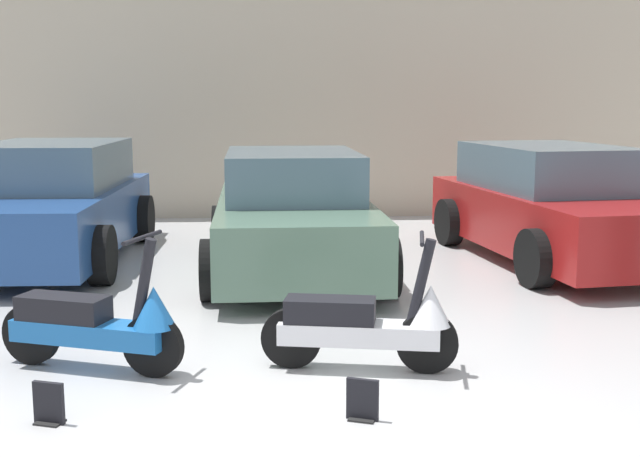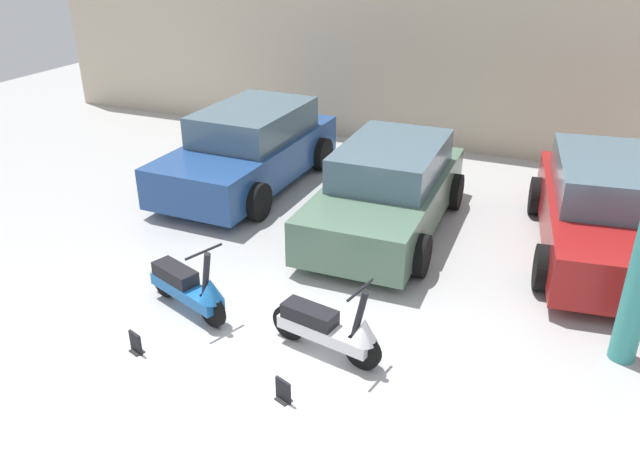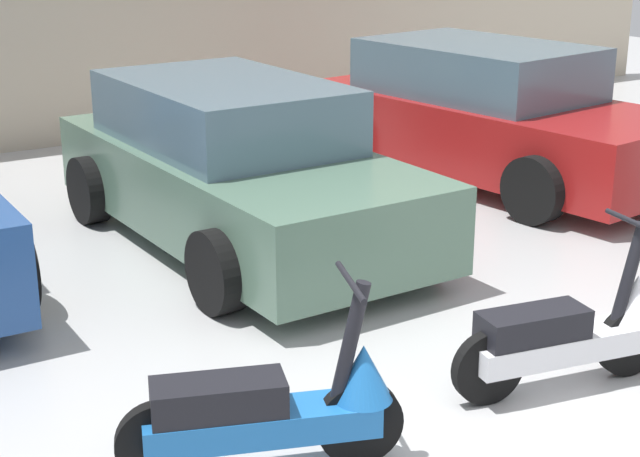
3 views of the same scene
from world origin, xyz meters
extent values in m
plane|color=#B2B2B2|center=(0.00, 0.00, 0.00)|extent=(28.00, 28.00, 0.00)
cube|color=beige|center=(0.00, 8.60, 1.90)|extent=(19.60, 0.12, 3.81)
cylinder|color=black|center=(-0.87, 0.84, 0.23)|extent=(0.45, 0.23, 0.45)
cylinder|color=black|center=(-1.81, 1.18, 0.23)|extent=(0.45, 0.23, 0.45)
cube|color=#1E66B2|center=(-1.34, 1.01, 0.28)|extent=(1.20, 0.65, 0.16)
cube|color=black|center=(-1.54, 1.08, 0.45)|extent=(0.71, 0.47, 0.18)
cylinder|color=black|center=(-0.92, 0.86, 0.68)|extent=(0.22, 0.14, 0.64)
cylinder|color=black|center=(-0.92, 0.86, 1.00)|extent=(0.21, 0.50, 0.03)
cone|color=#1E66B2|center=(-0.85, 0.83, 0.51)|extent=(0.39, 0.39, 0.29)
cylinder|color=black|center=(1.08, 0.80, 0.22)|extent=(0.45, 0.16, 0.44)
cylinder|color=black|center=(0.11, 0.98, 0.22)|extent=(0.45, 0.16, 0.44)
cube|color=silver|center=(0.59, 0.89, 0.28)|extent=(1.19, 0.47, 0.15)
cube|color=black|center=(0.39, 0.92, 0.44)|extent=(0.68, 0.37, 0.17)
cylinder|color=black|center=(1.02, 0.81, 0.67)|extent=(0.21, 0.11, 0.63)
cylinder|color=black|center=(1.02, 0.81, 0.98)|extent=(0.12, 0.51, 0.03)
cone|color=silver|center=(1.09, 0.79, 0.50)|extent=(0.35, 0.35, 0.29)
cube|color=navy|center=(-2.71, 5.07, 0.52)|extent=(1.81, 4.22, 0.70)
cube|color=slate|center=(-2.70, 5.32, 1.15)|extent=(1.57, 2.37, 0.55)
cylinder|color=black|center=(-1.82, 3.75, 0.32)|extent=(0.23, 0.64, 0.64)
cylinder|color=black|center=(-1.78, 6.35, 0.32)|extent=(0.23, 0.64, 0.64)
cylinder|color=black|center=(-3.59, 6.38, 0.32)|extent=(0.23, 0.64, 0.64)
cube|color=#51705B|center=(0.22, 4.25, 0.50)|extent=(1.76, 4.03, 0.67)
cube|color=slate|center=(0.21, 4.49, 1.09)|extent=(1.52, 2.27, 0.52)
cylinder|color=black|center=(1.11, 3.03, 0.30)|extent=(0.22, 0.61, 0.61)
cylinder|color=black|center=(-0.61, 2.99, 0.30)|extent=(0.22, 0.61, 0.61)
cylinder|color=black|center=(1.05, 5.51, 0.30)|extent=(0.22, 0.61, 0.61)
cylinder|color=black|center=(-0.67, 5.46, 0.30)|extent=(0.22, 0.61, 0.61)
cube|color=maroon|center=(3.41, 4.71, 0.51)|extent=(2.25, 4.28, 0.68)
cube|color=slate|center=(3.38, 4.95, 1.12)|extent=(1.80, 2.47, 0.54)
cylinder|color=black|center=(2.71, 3.33, 0.31)|extent=(0.30, 0.65, 0.62)
cylinder|color=black|center=(4.11, 6.08, 0.31)|extent=(0.30, 0.65, 0.62)
cylinder|color=black|center=(2.36, 5.84, 0.31)|extent=(0.30, 0.65, 0.62)
cube|color=black|center=(-1.38, 0.04, 0.01)|extent=(0.19, 0.17, 0.01)
cube|color=black|center=(-1.38, 0.04, 0.13)|extent=(0.20, 0.09, 0.26)
cube|color=black|center=(0.52, -0.03, 0.01)|extent=(0.19, 0.17, 0.01)
cube|color=black|center=(0.52, -0.03, 0.13)|extent=(0.20, 0.10, 0.26)
camera|label=1|loc=(-0.03, -4.66, 1.94)|focal=45.00mm
camera|label=2|loc=(2.83, -4.46, 4.39)|focal=35.00mm
camera|label=3|loc=(-3.38, -2.81, 2.72)|focal=55.00mm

